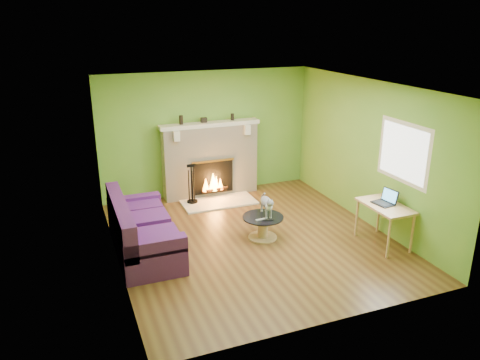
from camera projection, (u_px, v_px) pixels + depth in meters
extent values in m
plane|color=#523017|center=(253.00, 239.00, 8.04)|extent=(5.00, 5.00, 0.00)
plane|color=white|center=(254.00, 86.00, 7.19)|extent=(5.00, 5.00, 0.00)
plane|color=#5E9731|center=(207.00, 134.00, 9.81)|extent=(5.00, 0.00, 5.00)
plane|color=#5E9731|center=(337.00, 227.00, 5.41)|extent=(5.00, 0.00, 5.00)
plane|color=#5E9731|center=(112.00, 184.00, 6.84)|extent=(0.00, 5.00, 5.00)
plane|color=#5E9731|center=(369.00, 153.00, 8.39)|extent=(0.00, 5.00, 5.00)
plane|color=silver|center=(404.00, 152.00, 7.51)|extent=(0.00, 1.20, 1.20)
plane|color=white|center=(403.00, 152.00, 7.51)|extent=(0.00, 1.06, 1.06)
cube|color=beige|center=(210.00, 161.00, 9.84)|extent=(2.00, 0.35, 1.50)
cube|color=black|center=(213.00, 177.00, 9.77)|extent=(0.85, 0.03, 0.68)
cube|color=gold|center=(213.00, 161.00, 9.65)|extent=(0.91, 0.02, 0.04)
cylinder|color=black|center=(214.00, 191.00, 9.83)|extent=(0.55, 0.07, 0.07)
cube|color=beige|center=(210.00, 124.00, 9.55)|extent=(2.10, 0.28, 0.08)
cube|color=beige|center=(176.00, 136.00, 9.18)|extent=(0.12, 0.10, 0.20)
cube|color=beige|center=(247.00, 130.00, 9.69)|extent=(0.12, 0.10, 0.20)
cube|color=beige|center=(219.00, 202.00, 9.62)|extent=(1.50, 0.75, 0.03)
cube|color=beige|center=(210.00, 124.00, 9.55)|extent=(2.10, 0.28, 0.08)
cube|color=#4D1A66|center=(145.00, 238.00, 7.54)|extent=(0.92, 2.03, 0.46)
cube|color=#4D1A66|center=(121.00, 219.00, 7.29)|extent=(0.21, 2.03, 0.57)
cube|color=#4D1A66|center=(155.00, 247.00, 6.64)|extent=(0.92, 0.21, 0.23)
cube|color=#4D1A66|center=(134.00, 202.00, 8.24)|extent=(0.92, 0.21, 0.23)
cube|color=#4D1A66|center=(154.00, 236.00, 6.96)|extent=(0.73, 0.54, 0.12)
cube|color=#4D1A66|center=(146.00, 219.00, 7.55)|extent=(0.73, 0.54, 0.12)
cube|color=#4D1A66|center=(139.00, 206.00, 8.06)|extent=(0.73, 0.54, 0.12)
cylinder|color=tan|center=(263.00, 237.00, 8.08)|extent=(0.49, 0.49, 0.03)
cylinder|color=tan|center=(263.00, 227.00, 8.01)|extent=(0.18, 0.18, 0.34)
cylinder|color=black|center=(263.00, 217.00, 7.95)|extent=(0.70, 0.70, 0.02)
cube|color=tan|center=(386.00, 206.00, 7.64)|extent=(0.55, 0.95, 0.04)
cylinder|color=tan|center=(389.00, 239.00, 7.30)|extent=(0.04, 0.04, 0.67)
cylinder|color=tan|center=(412.00, 234.00, 7.46)|extent=(0.04, 0.04, 0.67)
cylinder|color=tan|center=(357.00, 218.00, 8.05)|extent=(0.04, 0.04, 0.67)
cylinder|color=tan|center=(379.00, 214.00, 8.21)|extent=(0.04, 0.04, 0.67)
cube|color=gray|center=(260.00, 220.00, 7.81)|extent=(0.17, 0.06, 0.02)
cube|color=black|center=(268.00, 220.00, 7.80)|extent=(0.17, 0.07, 0.02)
cylinder|color=black|center=(181.00, 120.00, 9.33)|extent=(0.08, 0.08, 0.18)
cylinder|color=black|center=(232.00, 117.00, 9.72)|extent=(0.07, 0.07, 0.14)
cube|color=black|center=(204.00, 120.00, 9.51)|extent=(0.12, 0.08, 0.10)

